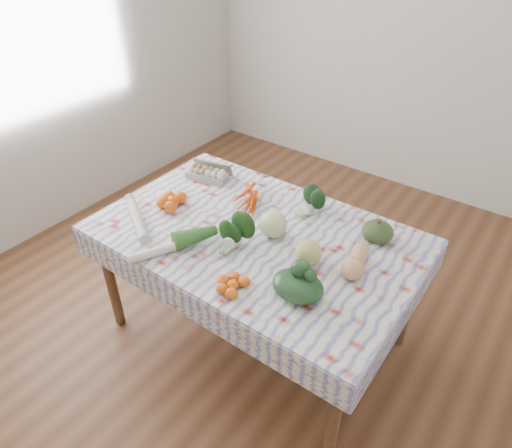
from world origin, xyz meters
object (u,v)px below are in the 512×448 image
Objects in this scene: egg_carton at (207,175)px; grapefruit at (309,252)px; cabbage at (273,225)px; kabocha_squash at (378,231)px; butternut_squash at (356,260)px; dining_table at (256,246)px.

egg_carton is 0.96m from grapefruit.
egg_carton is at bearing 160.30° from cabbage.
butternut_squash is at bearing -87.36° from kabocha_squash.
butternut_squash is (0.01, -0.27, -0.00)m from kabocha_squash.
dining_table is 0.63m from kabocha_squash.
kabocha_squash is at bearing 81.88° from butternut_squash.
egg_carton is at bearing -177.43° from kabocha_squash.
cabbage is at bearing -147.51° from kabocha_squash.
cabbage is (0.65, -0.23, 0.04)m from egg_carton.
kabocha_squash is 0.53m from cabbage.
grapefruit is (-0.19, -0.36, 0.01)m from kabocha_squash.
kabocha_squash reaches higher than dining_table.
kabocha_squash is (1.10, 0.05, 0.02)m from egg_carton.
butternut_squash is at bearing -24.15° from egg_carton.
butternut_squash reaches higher than egg_carton.
kabocha_squash is 1.13× the size of cabbage.
grapefruit reaches higher than egg_carton.
egg_carton is 1.84× the size of cabbage.
egg_carton is at bearing 158.03° from butternut_squash.
egg_carton is 1.16× the size of butternut_squash.
butternut_squash is (1.11, -0.22, 0.02)m from egg_carton.
dining_table is 0.64m from egg_carton.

